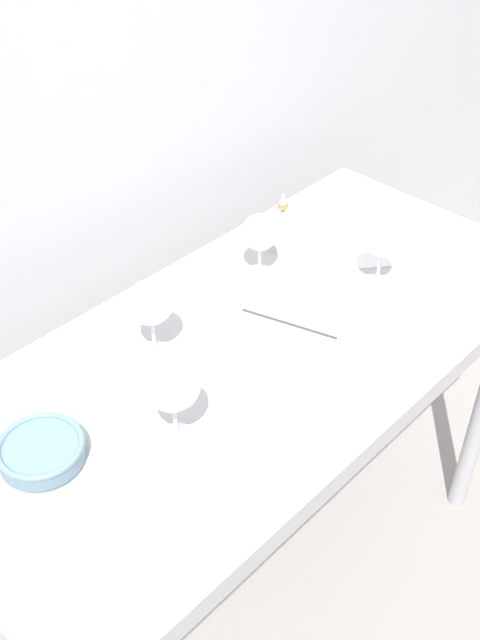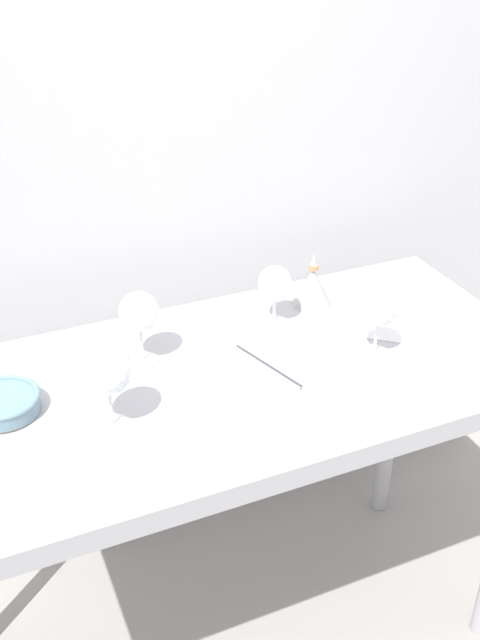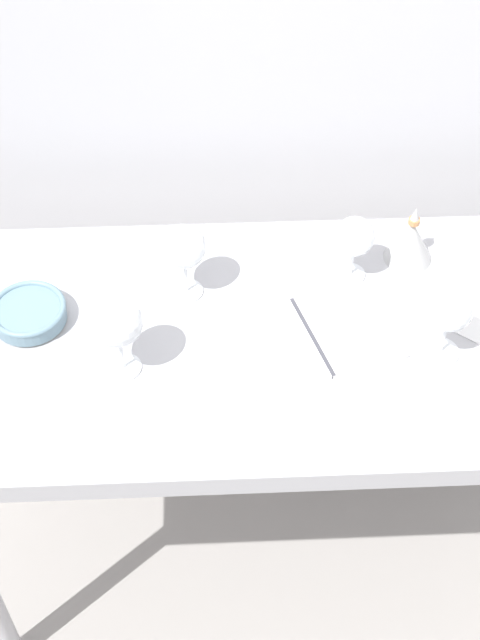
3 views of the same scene
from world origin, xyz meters
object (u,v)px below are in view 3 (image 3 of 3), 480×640
wine_glass_near_left (117,324)px  wine_glass_far_right (355,238)px  wine_glass_near_right (450,312)px  tasting_bowl (29,313)px  decanter_funnel (411,240)px  wine_glass_far_left (184,248)px  open_notebook (312,337)px

wine_glass_near_left → wine_glass_far_right: 0.52m
wine_glass_near_right → tasting_bowl: bearing=171.8°
decanter_funnel → wine_glass_near_right: bearing=-85.6°
wine_glass_near_left → wine_glass_near_right: size_ratio=1.10×
wine_glass_far_left → wine_glass_far_right: 0.34m
open_notebook → wine_glass_far_right: bearing=42.9°
wine_glass_near_right → decanter_funnel: size_ratio=1.18×
tasting_bowl → decanter_funnel: decanter_funnel is taller
wine_glass_far_right → open_notebook: wine_glass_far_right is taller
wine_glass_near_left → decanter_funnel: size_ratio=1.30×
wine_glass_near_left → wine_glass_far_right: bearing=26.3°
wine_glass_near_left → decanter_funnel: 0.66m
wine_glass_far_right → wine_glass_near_right: bearing=-55.5°
tasting_bowl → decanter_funnel: size_ratio=1.08×
wine_glass_near_right → tasting_bowl: (-0.80, 0.12, -0.09)m
wine_glass_near_left → wine_glass_near_right: 0.61m
wine_glass_far_left → tasting_bowl: 0.33m
open_notebook → decanter_funnel: (0.22, 0.22, 0.05)m
wine_glass_far_left → tasting_bowl: bearing=-167.9°
wine_glass_near_right → open_notebook: 0.27m
open_notebook → tasting_bowl: (-0.56, 0.07, 0.02)m
wine_glass_far_right → decanter_funnel: size_ratio=1.08×
wine_glass_near_right → open_notebook: wine_glass_near_right is taller
wine_glass_far_left → wine_glass_near_left: bearing=-121.9°
wine_glass_near_right → open_notebook: size_ratio=0.45×
tasting_bowl → decanter_funnel: 0.79m
wine_glass_near_left → tasting_bowl: wine_glass_near_left is taller
wine_glass_near_left → decanter_funnel: wine_glass_near_left is taller
wine_glass_near_left → open_notebook: 0.39m
wine_glass_near_right → decanter_funnel: 0.27m
decanter_funnel → wine_glass_far_left: bearing=-170.3°
wine_glass_near_left → tasting_bowl: (-0.19, 0.13, -0.11)m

